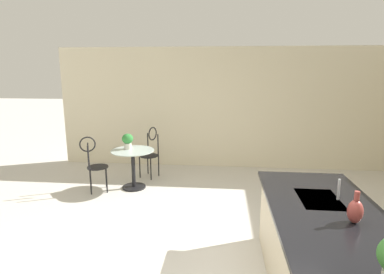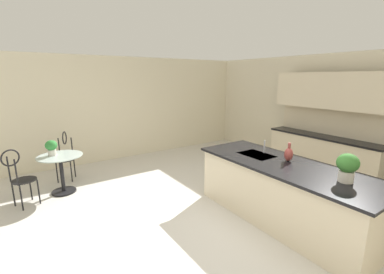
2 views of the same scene
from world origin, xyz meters
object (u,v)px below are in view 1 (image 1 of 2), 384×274
at_px(bistro_table, 133,165).
at_px(potted_plant_on_table, 128,140).
at_px(chair_near_window, 94,161).
at_px(chair_by_island, 150,150).
at_px(vase_on_counter, 355,211).

bearing_deg(bistro_table, potted_plant_on_table, -125.70).
height_order(chair_near_window, potted_plant_on_table, chair_near_window).
height_order(chair_by_island, vase_on_counter, vase_on_counter).
xyz_separation_m(chair_near_window, vase_on_counter, (2.69, 3.47, 0.46)).
relative_size(bistro_table, vase_on_counter, 2.78).
bearing_deg(bistro_table, chair_near_window, -70.51).
height_order(bistro_table, chair_near_window, chair_near_window).
height_order(bistro_table, chair_by_island, chair_by_island).
xyz_separation_m(chair_by_island, potted_plant_on_table, (0.61, -0.29, 0.34)).
height_order(chair_near_window, chair_by_island, same).
xyz_separation_m(bistro_table, chair_by_island, (-0.70, 0.17, 0.13)).
bearing_deg(chair_near_window, bistro_table, 109.49).
bearing_deg(vase_on_counter, potted_plant_on_table, -135.76).
relative_size(bistro_table, chair_by_island, 0.77).
relative_size(chair_near_window, vase_on_counter, 3.62).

